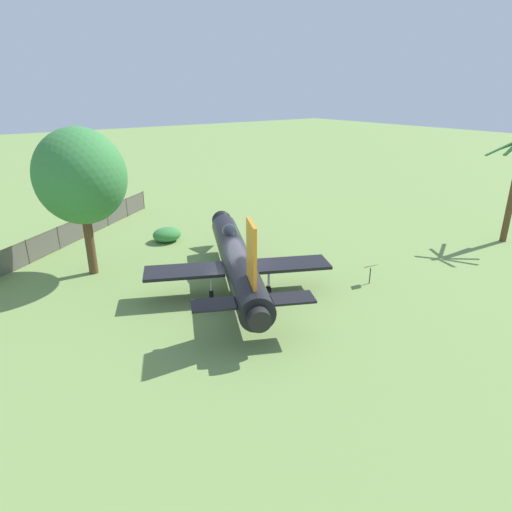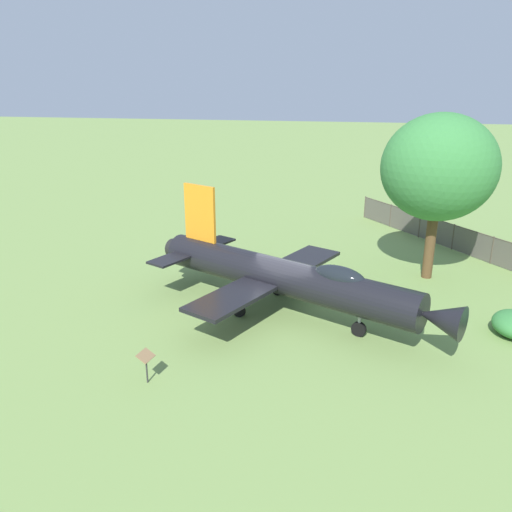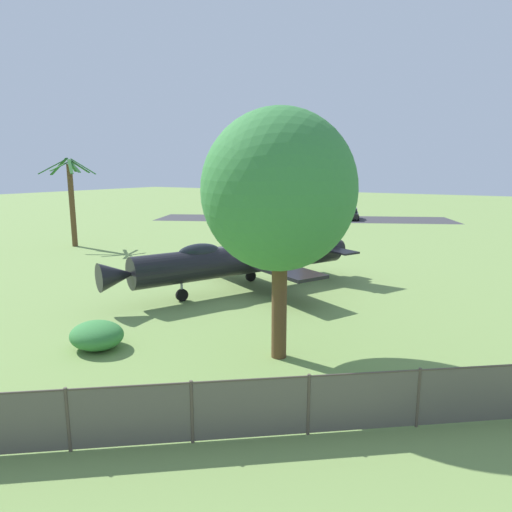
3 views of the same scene
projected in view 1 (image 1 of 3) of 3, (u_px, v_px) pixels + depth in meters
ground_plane at (237, 289)px, 23.58m from camera, size 200.00×200.00×0.00m
display_jet at (236, 257)px, 23.28m from camera, size 13.28×9.28×5.07m
shade_tree at (80, 177)px, 23.63m from camera, size 5.50×4.80×8.21m
perimeter_fence at (43, 244)px, 27.85m from camera, size 15.19×19.75×1.55m
shrub_near_fence at (167, 234)px, 30.72m from camera, size 1.76×1.99×0.98m
info_plaque at (371, 269)px, 23.93m from camera, size 0.51×0.67×1.14m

